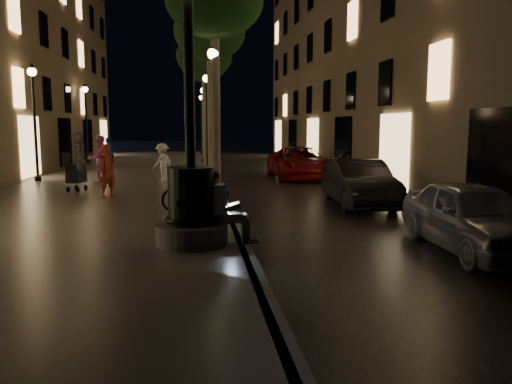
{
  "coord_description": "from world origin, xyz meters",
  "views": [
    {
      "loc": [
        -0.93,
        -7.6,
        2.49
      ],
      "look_at": [
        0.38,
        3.0,
        1.06
      ],
      "focal_mm": 35.0,
      "sensor_mm": 36.0,
      "label": 1
    }
  ],
  "objects": [
    {
      "name": "curb_strip",
      "position": [
        0.0,
        15.0,
        0.1
      ],
      "size": [
        0.25,
        45.0,
        0.2
      ],
      "primitive_type": "cube",
      "color": "#59595B",
      "rests_on": "ground"
    },
    {
      "name": "pedestrian_dark",
      "position": [
        -6.77,
        18.86,
        1.17
      ],
      "size": [
        0.79,
        1.05,
        1.95
      ],
      "primitive_type": "imported",
      "rotation": [
        0.0,
        0.0,
        1.76
      ],
      "color": "#2F2F33",
      "rests_on": "promenade"
    },
    {
      "name": "pedestrian_blue",
      "position": [
        -4.75,
        15.64,
        1.09
      ],
      "size": [
        0.84,
        1.13,
        1.78
      ],
      "primitive_type": "imported",
      "rotation": [
        0.0,
        0.0,
        5.16
      ],
      "color": "navy",
      "rests_on": "promenade"
    },
    {
      "name": "building_right",
      "position": [
        10.0,
        18.0,
        7.5
      ],
      "size": [
        8.0,
        36.0,
        15.0
      ],
      "primitive_type": "cube",
      "color": "#817151",
      "rests_on": "ground"
    },
    {
      "name": "pedestrian_red",
      "position": [
        -3.69,
        8.77,
        1.05
      ],
      "size": [
        0.72,
        0.74,
        1.7
      ],
      "primitive_type": "imported",
      "rotation": [
        0.0,
        0.0,
        0.84
      ],
      "color": "#B43824",
      "rests_on": "promenade"
    },
    {
      "name": "tree_second",
      "position": [
        -0.2,
        14.0,
        6.33
      ],
      "size": [
        3.0,
        3.0,
        7.4
      ],
      "color": "#6B604C",
      "rests_on": "promenade"
    },
    {
      "name": "car_third",
      "position": [
        4.0,
        15.48,
        0.75
      ],
      "size": [
        2.5,
        5.39,
        1.49
      ],
      "primitive_type": "imported",
      "rotation": [
        0.0,
        0.0,
        -0.0
      ],
      "color": "maroon",
      "rests_on": "ground"
    },
    {
      "name": "lamp_curb_d",
      "position": [
        -0.3,
        32.0,
        3.24
      ],
      "size": [
        0.36,
        0.36,
        4.81
      ],
      "color": "black",
      "rests_on": "promenade"
    },
    {
      "name": "tree_third",
      "position": [
        -0.3,
        20.0,
        6.14
      ],
      "size": [
        3.0,
        3.0,
        7.2
      ],
      "color": "#6B604C",
      "rests_on": "promenade"
    },
    {
      "name": "cobble_lane",
      "position": [
        3.0,
        15.0,
        0.01
      ],
      "size": [
        6.0,
        45.0,
        0.02
      ],
      "primitive_type": "cube",
      "color": "black",
      "rests_on": "ground"
    },
    {
      "name": "car_second",
      "position": [
        4.14,
        7.26,
        0.72
      ],
      "size": [
        1.77,
        4.45,
        1.44
      ],
      "primitive_type": "imported",
      "rotation": [
        0.0,
        0.0,
        -0.06
      ],
      "color": "black",
      "rests_on": "ground"
    },
    {
      "name": "ground",
      "position": [
        0.0,
        15.0,
        0.0
      ],
      "size": [
        120.0,
        120.0,
        0.0
      ],
      "primitive_type": "plane",
      "color": "black",
      "rests_on": "ground"
    },
    {
      "name": "stroller",
      "position": [
        -5.03,
        10.36,
        0.73
      ],
      "size": [
        0.61,
        1.06,
        1.06
      ],
      "rotation": [
        0.0,
        0.0,
        -0.25
      ],
      "color": "black",
      "rests_on": "promenade"
    },
    {
      "name": "lamp_left_c",
      "position": [
        -7.4,
        24.0,
        3.24
      ],
      "size": [
        0.36,
        0.36,
        4.81
      ],
      "color": "black",
      "rests_on": "promenade"
    },
    {
      "name": "car_front",
      "position": [
        4.53,
        1.5,
        0.7
      ],
      "size": [
        1.86,
        4.2,
        1.4
      ],
      "primitive_type": "imported",
      "rotation": [
        0.0,
        0.0,
        -0.05
      ],
      "color": "#A1A3A9",
      "rests_on": "ground"
    },
    {
      "name": "tree_far",
      "position": [
        -0.22,
        26.0,
        6.43
      ],
      "size": [
        3.0,
        3.0,
        7.5
      ],
      "color": "#6B604C",
      "rests_on": "promenade"
    },
    {
      "name": "pedestrian_pink",
      "position": [
        -4.67,
        12.84,
        1.15
      ],
      "size": [
        1.14,
        1.04,
        1.9
      ],
      "primitive_type": "imported",
      "rotation": [
        0.0,
        0.0,
        3.57
      ],
      "color": "pink",
      "rests_on": "promenade"
    },
    {
      "name": "fountain_lamppost",
      "position": [
        -1.0,
        2.0,
        1.21
      ],
      "size": [
        1.4,
        1.4,
        5.21
      ],
      "color": "#59595B",
      "rests_on": "promenade"
    },
    {
      "name": "lamp_curb_a",
      "position": [
        -0.3,
        8.0,
        3.24
      ],
      "size": [
        0.36,
        0.36,
        4.81
      ],
      "color": "black",
      "rests_on": "promenade"
    },
    {
      "name": "promenade",
      "position": [
        -4.0,
        15.0,
        0.1
      ],
      "size": [
        8.0,
        45.0,
        0.2
      ],
      "primitive_type": "cube",
      "color": "slate",
      "rests_on": "ground"
    },
    {
      "name": "pedestrian_white",
      "position": [
        -2.23,
        13.32,
        0.98
      ],
      "size": [
        1.11,
        1.14,
        1.57
      ],
      "primitive_type": "imported",
      "rotation": [
        0.0,
        0.0,
        3.97
      ],
      "color": "white",
      "rests_on": "promenade"
    },
    {
      "name": "lamp_left_b",
      "position": [
        -7.4,
        14.0,
        3.24
      ],
      "size": [
        0.36,
        0.36,
        4.81
      ],
      "color": "black",
      "rests_on": "promenade"
    },
    {
      "name": "lamp_curb_b",
      "position": [
        -0.3,
        16.0,
        3.24
      ],
      "size": [
        0.36,
        0.36,
        4.81
      ],
      "color": "black",
      "rests_on": "promenade"
    },
    {
      "name": "lamp_curb_c",
      "position": [
        -0.3,
        24.0,
        3.24
      ],
      "size": [
        0.36,
        0.36,
        4.81
      ],
      "color": "black",
      "rests_on": "promenade"
    },
    {
      "name": "seated_man_laptop",
      "position": [
        -0.39,
        2.0,
        0.94
      ],
      "size": [
        1.05,
        0.36,
        1.42
      ],
      "color": "gray",
      "rests_on": "promenade"
    },
    {
      "name": "bicycle",
      "position": [
        -0.91,
        5.93,
        0.7
      ],
      "size": [
        2.02,
        1.2,
        1.0
      ],
      "primitive_type": "imported",
      "rotation": [
        0.0,
        0.0,
        1.87
      ],
      "color": "black",
      "rests_on": "promenade"
    },
    {
      "name": "tree_near",
      "position": [
        -0.25,
        8.0,
        6.24
      ],
      "size": [
        3.0,
        3.0,
        7.3
      ],
      "color": "#6B604C",
      "rests_on": "promenade"
    }
  ]
}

